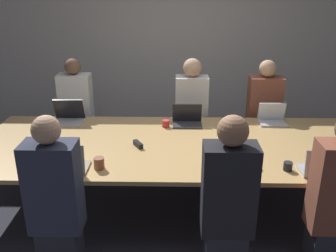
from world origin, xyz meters
TOP-DOWN VIEW (x-y plane):
  - ground_plane at (0.00, 0.00)m, footprint 24.00×24.00m
  - curtain_wall at (0.00, 2.29)m, footprint 12.00×0.06m
  - conference_table at (0.00, 0.00)m, footprint 4.05×1.55m
  - laptop_near_left at (-0.95, -0.62)m, footprint 0.35×0.27m
  - person_near_left at (-0.94, -1.02)m, footprint 0.40×0.24m
  - cup_near_left at (-0.68, -0.55)m, footprint 0.09×0.09m
  - bottle_near_left at (-1.23, -0.45)m, footprint 0.07×0.07m
  - laptop_near_right at (1.22, -0.63)m, footprint 0.35×0.24m
  - person_near_right at (1.22, -0.98)m, footprint 0.40×0.24m
  - cup_near_right at (0.96, -0.55)m, footprint 0.08×0.08m
  - laptop_far_left at (-1.26, 0.59)m, footprint 0.35×0.27m
  - person_far_left at (-1.29, 1.06)m, footprint 0.40×0.24m
  - laptop_near_midright at (0.39, -0.55)m, footprint 0.32×0.27m
  - person_near_midright at (0.38, -1.04)m, footprint 0.40×0.24m
  - cup_near_midright at (0.66, -0.48)m, footprint 0.08×0.08m
  - laptop_far_center at (0.11, 0.55)m, footprint 0.33×0.22m
  - person_far_center at (0.18, 0.98)m, footprint 0.40×0.24m
  - cup_far_center at (-0.13, 0.46)m, footprint 0.08×0.08m
  - laptop_far_right at (1.09, 0.61)m, footprint 0.31×0.23m
  - person_far_right at (1.08, 0.98)m, footprint 0.40×0.24m
  - stapler at (-0.39, -0.08)m, footprint 0.11×0.15m

SIDE VIEW (x-z plane):
  - ground_plane at x=0.00m, z-range 0.00..0.00m
  - person_far_left at x=-1.29m, z-range -0.02..1.35m
  - person_far_right at x=1.08m, z-range -0.02..1.36m
  - person_near_left at x=-0.94m, z-range -0.02..1.36m
  - person_near_right at x=1.22m, z-range -0.02..1.37m
  - conference_table at x=0.00m, z-range 0.32..1.04m
  - person_far_center at x=0.18m, z-range -0.02..1.38m
  - person_near_midright at x=0.38m, z-range -0.02..1.38m
  - stapler at x=-0.39m, z-range 0.72..0.77m
  - cup_near_right at x=0.96m, z-range 0.72..0.80m
  - cup_far_center at x=-0.13m, z-range 0.72..0.80m
  - cup_near_midright at x=0.66m, z-range 0.72..0.82m
  - cup_near_left at x=-0.68m, z-range 0.72..0.83m
  - laptop_far_center at x=0.11m, z-range 0.68..0.90m
  - laptop_far_right at x=1.09m, z-range 0.67..0.91m
  - laptop_near_right at x=1.22m, z-range 0.67..0.92m
  - laptop_near_midright at x=0.39m, z-range 0.67..0.93m
  - laptop_far_left at x=-1.26m, z-range 0.66..0.94m
  - laptop_near_left at x=-0.95m, z-range 0.66..0.94m
  - bottle_near_left at x=-1.23m, z-range 0.71..0.93m
  - curtain_wall at x=0.00m, z-range 0.00..2.80m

